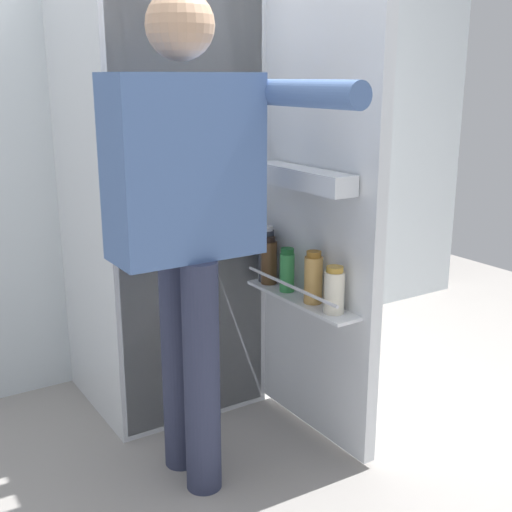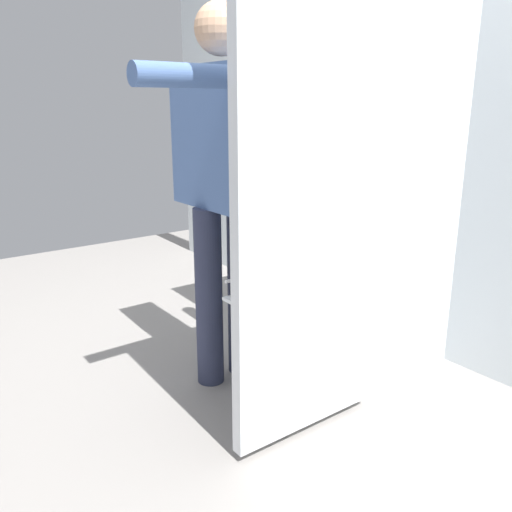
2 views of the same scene
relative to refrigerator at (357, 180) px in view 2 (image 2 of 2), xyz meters
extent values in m
plane|color=gray|center=(-0.03, -0.52, -0.89)|extent=(5.79, 5.79, 0.00)
cube|color=silver|center=(-0.03, 0.42, 0.46)|extent=(4.40, 0.10, 2.69)
cube|color=silver|center=(-0.03, 0.05, 0.00)|extent=(0.65, 0.64, 1.78)
cube|color=white|center=(-0.03, -0.26, 0.00)|extent=(0.61, 0.01, 1.74)
cube|color=white|center=(-0.03, -0.22, -0.01)|extent=(0.57, 0.09, 0.01)
cube|color=silver|center=(0.32, -0.59, 0.00)|extent=(0.05, 0.64, 1.73)
cube|color=white|center=(0.24, -0.59, -0.32)|extent=(0.11, 0.56, 0.01)
cylinder|color=silver|center=(0.19, -0.59, -0.26)|extent=(0.01, 0.54, 0.01)
cube|color=white|center=(0.24, -0.59, 0.13)|extent=(0.10, 0.48, 0.07)
cylinder|color=green|center=(0.25, -0.49, -0.24)|extent=(0.06, 0.06, 0.15)
cylinder|color=#195B28|center=(0.25, -0.49, -0.16)|extent=(0.05, 0.05, 0.02)
cylinder|color=tan|center=(0.25, -0.65, -0.23)|extent=(0.07, 0.07, 0.17)
cylinder|color=#996623|center=(0.25, -0.65, -0.14)|extent=(0.05, 0.05, 0.02)
cylinder|color=#EDE5CC|center=(0.25, -0.77, -0.24)|extent=(0.07, 0.07, 0.15)
cylinder|color=#B78933|center=(0.25, -0.77, -0.16)|extent=(0.06, 0.06, 0.02)
cylinder|color=brown|center=(0.24, -0.37, -0.23)|extent=(0.06, 0.06, 0.17)
cylinder|color=black|center=(0.24, -0.37, -0.14)|extent=(0.05, 0.05, 0.02)
cylinder|color=#333842|center=(0.25, -0.34, -0.21)|extent=(0.06, 0.06, 0.21)
cylinder|color=silver|center=(0.25, -0.34, -0.10)|extent=(0.05, 0.05, 0.02)
cylinder|color=red|center=(-0.14, -0.22, 0.05)|extent=(0.08, 0.08, 0.10)
cylinder|color=#2D334C|center=(-0.22, -0.50, -0.49)|extent=(0.12, 0.12, 0.80)
cylinder|color=#2D334C|center=(-0.22, -0.67, -0.49)|extent=(0.12, 0.12, 0.80)
cube|color=#4C6BA3|center=(-0.22, -0.59, 0.20)|extent=(0.47, 0.22, 0.57)
sphere|color=tan|center=(-0.22, -0.59, 0.62)|extent=(0.21, 0.21, 0.21)
cylinder|color=#4C6BA3|center=(-0.22, -0.35, 0.18)|extent=(0.08, 0.08, 0.54)
cylinder|color=#4C6BA3|center=(0.05, -0.82, 0.42)|extent=(0.08, 0.54, 0.08)
camera|label=1|loc=(-1.13, -2.42, 0.47)|focal=46.02mm
camera|label=2|loc=(1.65, -1.81, 0.34)|focal=37.18mm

